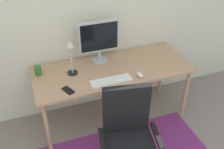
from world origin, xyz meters
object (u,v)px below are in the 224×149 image
Objects in this scene: computer_mouse at (140,75)px; office_chair at (128,148)px; desk at (113,73)px; keyboard at (111,81)px; coffee_cup at (38,70)px; cell_phone at (68,90)px; monitor at (99,38)px; desk_lamp at (71,53)px.

office_chair is at bearing -121.99° from computer_mouse.
desk is 4.06× the size of keyboard.
cell_phone is (0.24, -0.39, -0.05)m from coffee_cup.
coffee_cup is (-0.70, -0.05, -0.23)m from monitor.
computer_mouse is at bearing -55.67° from monitor.
keyboard is (-0.10, -0.23, 0.07)m from desk.
desk is 0.81m from coffee_cup.
monitor is 1.13× the size of keyboard.
coffee_cup is (-1.00, 0.39, 0.03)m from computer_mouse.
computer_mouse is 1.01× the size of coffee_cup.
computer_mouse reaches higher than cell_phone.
computer_mouse is 0.74× the size of cell_phone.
desk_lamp is (-0.35, -0.16, -0.03)m from monitor.
keyboard is 4.20× the size of coffee_cup.
coffee_cup is 1.23m from office_chair.
keyboard reaches higher than cell_phone.
keyboard is at bearing -91.87° from monitor.
computer_mouse is 0.11× the size of office_chair.
cell_phone is 0.36× the size of desk_lamp.
monitor is at bearing 19.19° from cell_phone.
coffee_cup reaches higher than desk.
office_chair reaches higher than coffee_cup.
computer_mouse reaches higher than desk.
monitor is at bearing 23.96° from desk_lamp.
monitor reaches higher than desk.
cell_phone is (-0.45, -0.00, -0.00)m from keyboard.
monitor is 0.74m from coffee_cup.
keyboard is 0.45m from cell_phone.
monitor is 4.73× the size of coffee_cup.
monitor reaches higher than cell_phone.
coffee_cup is (-0.79, 0.15, 0.11)m from desk.
keyboard is at bearing -39.44° from desk_lamp.
desk is at bearing 132.40° from computer_mouse.
cell_phone is at bearing 179.60° from computer_mouse.
monitor is 0.39m from desk_lamp.
desk_lamp is (-0.66, 0.29, 0.24)m from computer_mouse.
computer_mouse is 0.27× the size of desk_lamp.
keyboard is (-0.01, -0.44, -0.28)m from monitor.
office_chair is at bearing -94.63° from keyboard.
desk is 0.60m from cell_phone.
coffee_cup is at bearing 97.16° from cell_phone.
monitor reaches higher than keyboard.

